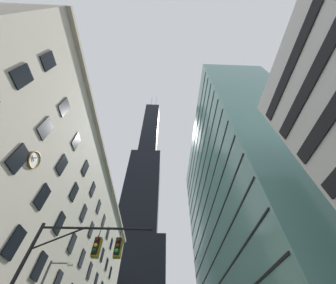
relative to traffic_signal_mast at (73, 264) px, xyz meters
The scene contains 4 objects.
station_building 25.61m from the traffic_signal_mast, 125.18° to the left, with size 14.92×59.27×28.60m.
dark_skyscraper 101.29m from the traffic_signal_mast, 95.12° to the left, with size 28.97×28.97×204.88m.
glass_office_midrise 44.14m from the traffic_signal_mast, 51.06° to the left, with size 16.72×50.12×57.39m.
traffic_signal_mast is the anchor object (origin of this frame).
Camera 1 is at (0.47, -7.69, 1.63)m, focal length 20.18 mm.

